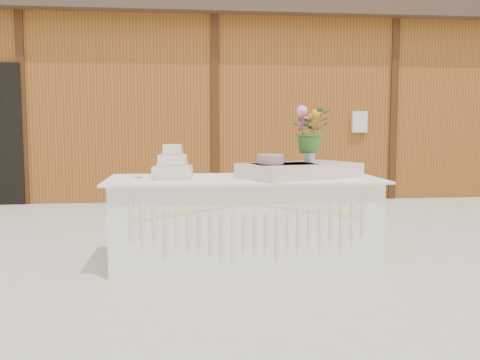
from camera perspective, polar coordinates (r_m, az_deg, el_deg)
name	(u,v)px	position (r m, az deg, el deg)	size (l,w,h in m)	color
ground	(244,262)	(4.88, 0.39, -8.79)	(80.00, 80.00, 0.00)	beige
barn	(208,103)	(10.71, -3.42, 8.15)	(12.60, 4.60, 3.30)	#924F1E
cake_table	(244,220)	(4.79, 0.40, -4.32)	(2.40, 1.00, 0.77)	white
wedding_cake	(173,167)	(4.71, -7.19, 1.39)	(0.37, 0.37, 0.30)	silver
pink_cake_stand	(271,165)	(4.69, 3.29, 1.60)	(0.29, 0.29, 0.21)	silver
satin_runner	(299,170)	(4.80, 6.34, 1.03)	(1.01, 0.59, 0.13)	beige
flower_vase	(310,155)	(4.89, 7.45, 2.67)	(0.10, 0.10, 0.14)	silver
bouquet	(310,125)	(4.88, 7.49, 5.81)	(0.36, 0.31, 0.40)	#346528
loose_flowers	(135,177)	(4.83, -11.14, 0.32)	(0.13, 0.32, 0.02)	pink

